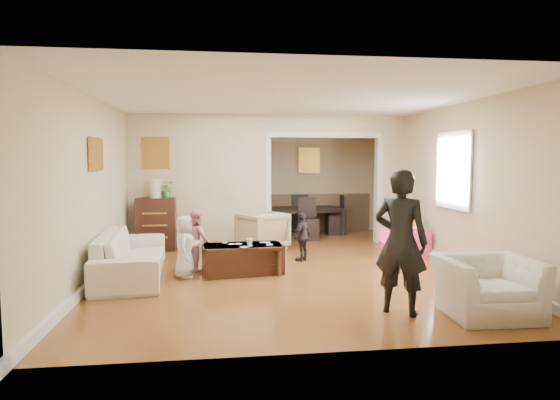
{
  "coord_description": "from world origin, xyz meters",
  "views": [
    {
      "loc": [
        -0.96,
        -7.43,
        1.72
      ],
      "look_at": [
        0.0,
        0.2,
        1.05
      ],
      "focal_mm": 29.83,
      "sensor_mm": 36.0,
      "label": 1
    }
  ],
  "objects": [
    {
      "name": "cyan_cup",
      "position": [
        2.31,
        0.38,
        0.52
      ],
      "size": [
        0.08,
        0.08,
        0.08
      ],
      "primitive_type": "cylinder",
      "color": "#29B6CF",
      "rests_on": "play_table"
    },
    {
      "name": "table_lamp",
      "position": [
        -2.2,
        1.56,
        1.18
      ],
      "size": [
        0.22,
        0.22,
        0.36
      ],
      "primitive_type": "cylinder",
      "color": "beige",
      "rests_on": "dresser"
    },
    {
      "name": "dresser",
      "position": [
        -2.2,
        1.56,
        0.5
      ],
      "size": [
        0.73,
        0.41,
        1.0
      ],
      "primitive_type": "cube",
      "color": "black",
      "rests_on": "ground"
    },
    {
      "name": "play_bowl",
      "position": [
        2.46,
        0.31,
        0.51
      ],
      "size": [
        0.25,
        0.25,
        0.05
      ],
      "primitive_type": "imported",
      "rotation": [
        0.0,
        0.0,
        0.14
      ],
      "color": "white",
      "rests_on": "play_table"
    },
    {
      "name": "framed_art_partition",
      "position": [
        -2.2,
        1.7,
        1.85
      ],
      "size": [
        0.45,
        0.03,
        0.55
      ],
      "primitive_type": "cube",
      "color": "brown",
      "rests_on": "partition_left"
    },
    {
      "name": "craft_papers",
      "position": [
        -0.57,
        -0.46,
        0.44
      ],
      "size": [
        0.76,
        0.52,
        0.0
      ],
      "color": "white",
      "rests_on": "coffee_table"
    },
    {
      "name": "dining_table",
      "position": [
        0.88,
        2.95,
        0.31
      ],
      "size": [
        1.93,
        1.32,
        0.62
      ],
      "primitive_type": "imported",
      "rotation": [
        0.0,
        0.0,
        0.2
      ],
      "color": "black",
      "rests_on": "ground"
    },
    {
      "name": "partition_left",
      "position": [
        -1.38,
        1.8,
        1.3
      ],
      "size": [
        2.75,
        0.18,
        2.6
      ],
      "primitive_type": "cube",
      "color": "beige",
      "rests_on": "ground"
    },
    {
      "name": "cereal_box",
      "position": [
        2.53,
        0.53,
        0.63
      ],
      "size": [
        0.21,
        0.1,
        0.3
      ],
      "primitive_type": "cube",
      "rotation": [
        0.0,
        0.0,
        0.14
      ],
      "color": "gold",
      "rests_on": "play_table"
    },
    {
      "name": "armchair_front",
      "position": [
        1.94,
        -2.74,
        0.32
      ],
      "size": [
        1.01,
        0.89,
        0.64
      ],
      "primitive_type": "imported",
      "rotation": [
        0.0,
        0.0,
        -0.03
      ],
      "color": "beige",
      "rests_on": "ground"
    },
    {
      "name": "sofa",
      "position": [
        -2.29,
        -0.5,
        0.33
      ],
      "size": [
        1.07,
        2.32,
        0.66
      ],
      "primitive_type": "imported",
      "rotation": [
        0.0,
        0.0,
        1.66
      ],
      "color": "beige",
      "rests_on": "ground"
    },
    {
      "name": "child_toddler",
      "position": [
        0.39,
        0.26,
        0.41
      ],
      "size": [
        0.47,
        0.5,
        0.83
      ],
      "primitive_type": "imported",
      "rotation": [
        0.0,
        0.0,
        -2.29
      ],
      "color": "black",
      "rests_on": "ground"
    },
    {
      "name": "adult_person",
      "position": [
        1.01,
        -2.55,
        0.81
      ],
      "size": [
        0.71,
        0.67,
        1.63
      ],
      "primitive_type": "imported",
      "rotation": [
        0.0,
        0.0,
        2.5
      ],
      "color": "black",
      "rests_on": "ground"
    },
    {
      "name": "potted_plant",
      "position": [
        -2.0,
        1.56,
        1.15
      ],
      "size": [
        0.28,
        0.24,
        0.31
      ],
      "primitive_type": "imported",
      "color": "#31682E",
      "rests_on": "dresser"
    },
    {
      "name": "child_kneel_b",
      "position": [
        -1.36,
        -0.19,
        0.47
      ],
      "size": [
        0.54,
        0.58,
        0.95
      ],
      "primitive_type": "imported",
      "rotation": [
        0.0,
        0.0,
        2.07
      ],
      "color": "pink",
      "rests_on": "ground"
    },
    {
      "name": "coffee_table",
      "position": [
        -0.66,
        -0.49,
        0.22
      ],
      "size": [
        1.24,
        0.76,
        0.44
      ],
      "primitive_type": "cube",
      "rotation": [
        0.0,
        0.0,
        0.15
      ],
      "color": "#331910",
      "rests_on": "ground"
    },
    {
      "name": "partition_right",
      "position": [
        2.48,
        1.8,
        1.3
      ],
      "size": [
        0.55,
        0.18,
        2.6
      ],
      "primitive_type": "cube",
      "color": "beige",
      "rests_on": "ground"
    },
    {
      "name": "coffee_cup",
      "position": [
        -0.56,
        -0.54,
        0.49
      ],
      "size": [
        0.13,
        0.13,
        0.1
      ],
      "primitive_type": "imported",
      "rotation": [
        0.0,
        0.0,
        0.15
      ],
      "color": "silver",
      "rests_on": "coffee_table"
    },
    {
      "name": "framed_art_alcove",
      "position": [
        1.1,
        3.44,
        1.7
      ],
      "size": [
        0.45,
        0.03,
        0.55
      ],
      "primitive_type": "cube",
      "color": "brown"
    },
    {
      "name": "toy_block",
      "position": [
        2.29,
        0.55,
        0.5
      ],
      "size": [
        0.1,
        0.09,
        0.05
      ],
      "primitive_type": "cube",
      "rotation": [
        0.0,
        0.0,
        0.49
      ],
      "color": "#B42416",
      "rests_on": "play_table"
    },
    {
      "name": "window_pane",
      "position": [
        2.73,
        -0.4,
        1.55
      ],
      "size": [
        0.03,
        0.95,
        1.1
      ],
      "primitive_type": "cube",
      "color": "white",
      "rests_on": "ground"
    },
    {
      "name": "framed_art_sofa_wall",
      "position": [
        -2.71,
        -0.6,
        1.8
      ],
      "size": [
        0.03,
        0.55,
        0.4
      ],
      "primitive_type": "cube",
      "color": "brown"
    },
    {
      "name": "partition_header",
      "position": [
        1.1,
        1.8,
        2.42
      ],
      "size": [
        2.22,
        0.18,
        0.35
      ],
      "primitive_type": "cube",
      "color": "beige",
      "rests_on": "partition_right"
    },
    {
      "name": "floor",
      "position": [
        0.0,
        0.0,
        0.0
      ],
      "size": [
        7.0,
        7.0,
        0.0
      ],
      "primitive_type": "plane",
      "color": "#985E27",
      "rests_on": "ground"
    },
    {
      "name": "play_table",
      "position": [
        2.41,
        0.43,
        0.24
      ],
      "size": [
        0.56,
        0.56,
        0.48
      ],
      "primitive_type": "cube",
      "rotation": [
        0.0,
        0.0,
        0.14
      ],
      "color": "#DA3974",
      "rests_on": "ground"
    },
    {
      "name": "armchair_back",
      "position": [
        -0.2,
        1.3,
        0.36
      ],
      "size": [
        1.08,
        1.09,
        0.73
      ],
      "primitive_type": "imported",
      "rotation": [
        0.0,
        0.0,
        3.69
      ],
      "color": "tan",
      "rests_on": "ground"
    },
    {
      "name": "child_kneel_a",
      "position": [
        -1.51,
        -0.64,
        0.46
      ],
      "size": [
        0.3,
        0.45,
        0.91
      ],
      "primitive_type": "imported",
      "rotation": [
        0.0,
        0.0,
        1.55
      ],
      "color": "silver",
      "rests_on": "ground"
    }
  ]
}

